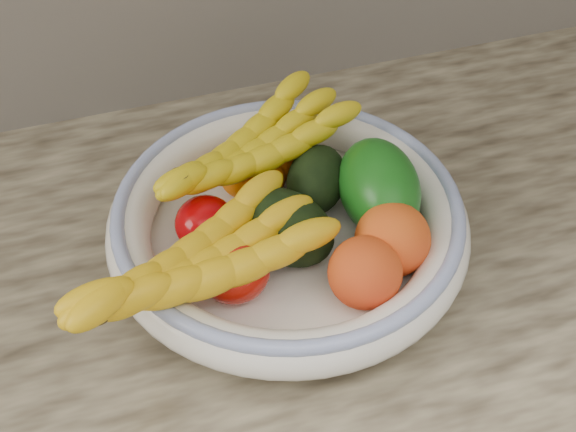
# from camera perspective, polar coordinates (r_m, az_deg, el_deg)

# --- Properties ---
(fruit_bowl) EXTENTS (0.39, 0.39, 0.08)m
(fruit_bowl) POSITION_cam_1_polar(r_m,az_deg,el_deg) (0.86, 0.00, -0.54)
(fruit_bowl) COLOR white
(fruit_bowl) RESTS_ON kitchen_counter
(clementine_back_left) EXTENTS (0.06, 0.06, 0.05)m
(clementine_back_left) POSITION_cam_1_polar(r_m,az_deg,el_deg) (0.91, -3.20, 2.83)
(clementine_back_left) COLOR orange
(clementine_back_left) RESTS_ON fruit_bowl
(clementine_back_right) EXTENTS (0.07, 0.07, 0.05)m
(clementine_back_right) POSITION_cam_1_polar(r_m,az_deg,el_deg) (0.93, -0.48, 4.03)
(clementine_back_right) COLOR #F96A05
(clementine_back_right) RESTS_ON fruit_bowl
(clementine_back_mid) EXTENTS (0.07, 0.07, 0.05)m
(clementine_back_mid) POSITION_cam_1_polar(r_m,az_deg,el_deg) (0.91, -2.01, 2.70)
(clementine_back_mid) COLOR #E35B04
(clementine_back_mid) RESTS_ON fruit_bowl
(tomato_left) EXTENTS (0.07, 0.07, 0.06)m
(tomato_left) POSITION_cam_1_polar(r_m,az_deg,el_deg) (0.85, -5.88, -0.56)
(tomato_left) COLOR #A20205
(tomato_left) RESTS_ON fruit_bowl
(tomato_near_left) EXTENTS (0.09, 0.09, 0.07)m
(tomato_near_left) POSITION_cam_1_polar(r_m,az_deg,el_deg) (0.80, -3.86, -3.82)
(tomato_near_left) COLOR #B01208
(tomato_near_left) RESTS_ON fruit_bowl
(avocado_center) EXTENTS (0.13, 0.14, 0.08)m
(avocado_center) POSITION_cam_1_polar(r_m,az_deg,el_deg) (0.84, -0.25, -0.79)
(avocado_center) COLOR black
(avocado_center) RESTS_ON fruit_bowl
(avocado_right) EXTENTS (0.10, 0.11, 0.07)m
(avocado_right) POSITION_cam_1_polar(r_m,az_deg,el_deg) (0.89, 2.03, 2.61)
(avocado_right) COLOR black
(avocado_right) RESTS_ON fruit_bowl
(green_mango) EXTENTS (0.12, 0.14, 0.11)m
(green_mango) POSITION_cam_1_polar(r_m,az_deg,el_deg) (0.87, 6.47, 2.03)
(green_mango) COLOR #0F540F
(green_mango) RESTS_ON fruit_bowl
(peach_front) EXTENTS (0.09, 0.09, 0.07)m
(peach_front) POSITION_cam_1_polar(r_m,az_deg,el_deg) (0.80, 5.50, -4.03)
(peach_front) COLOR orange
(peach_front) RESTS_ON fruit_bowl
(peach_right) EXTENTS (0.08, 0.08, 0.08)m
(peach_right) POSITION_cam_1_polar(r_m,az_deg,el_deg) (0.83, 7.44, -1.68)
(peach_right) COLOR orange
(peach_right) RESTS_ON fruit_bowl
(banana_bunch_back) EXTENTS (0.29, 0.21, 0.08)m
(banana_bunch_back) POSITION_cam_1_polar(r_m,az_deg,el_deg) (0.89, -2.54, 4.38)
(banana_bunch_back) COLOR yellow
(banana_bunch_back) RESTS_ON fruit_bowl
(banana_bunch_front) EXTENTS (0.32, 0.22, 0.08)m
(banana_bunch_front) POSITION_cam_1_polar(r_m,az_deg,el_deg) (0.78, -6.40, -3.86)
(banana_bunch_front) COLOR yellow
(banana_bunch_front) RESTS_ON fruit_bowl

